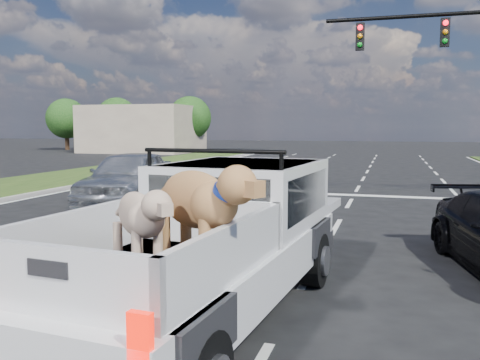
% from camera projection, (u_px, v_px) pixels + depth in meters
% --- Properties ---
extents(ground, '(160.00, 160.00, 0.00)m').
position_uv_depth(ground, '(213.00, 264.00, 9.04)').
color(ground, black).
rests_on(ground, ground).
extents(road_markings, '(17.75, 60.00, 0.01)m').
position_uv_depth(road_markings, '(286.00, 207.00, 15.29)').
color(road_markings, silver).
rests_on(road_markings, ground).
extents(curb_left, '(0.15, 60.00, 0.14)m').
position_uv_depth(curb_left, '(23.00, 196.00, 17.33)').
color(curb_left, '#9E9891').
rests_on(curb_left, ground).
extents(building_left, '(10.00, 8.00, 4.40)m').
position_uv_depth(building_left, '(143.00, 129.00, 48.81)').
color(building_left, tan).
rests_on(building_left, ground).
extents(tree_far_a, '(4.20, 4.20, 5.40)m').
position_uv_depth(tree_far_a, '(66.00, 119.00, 53.45)').
color(tree_far_a, '#332114').
rests_on(tree_far_a, ground).
extents(tree_far_b, '(4.20, 4.20, 5.40)m').
position_uv_depth(tree_far_b, '(117.00, 118.00, 51.74)').
color(tree_far_b, '#332114').
rests_on(tree_far_b, ground).
extents(tree_far_c, '(4.20, 4.20, 5.40)m').
position_uv_depth(tree_far_c, '(190.00, 118.00, 49.46)').
color(tree_far_c, '#332114').
rests_on(tree_far_c, ground).
extents(pickup_truck, '(2.58, 5.90, 2.15)m').
position_uv_depth(pickup_truck, '(212.00, 239.00, 6.42)').
color(pickup_truck, black).
rests_on(pickup_truck, ground).
extents(silver_sedan, '(2.75, 5.27, 1.71)m').
position_uv_depth(silver_sedan, '(129.00, 177.00, 15.86)').
color(silver_sedan, silver).
rests_on(silver_sedan, ground).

